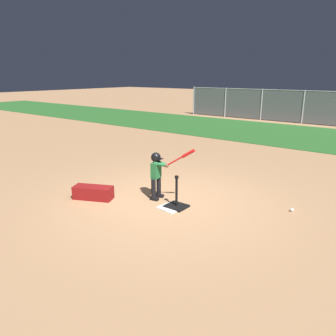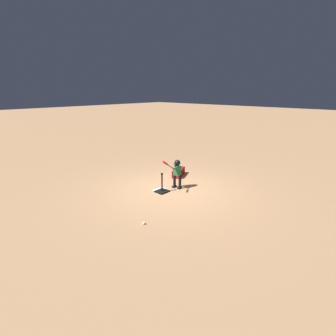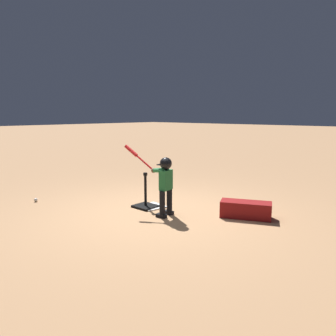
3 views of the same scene
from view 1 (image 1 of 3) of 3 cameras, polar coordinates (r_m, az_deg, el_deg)
ground_plane at (r=6.96m, az=-0.38°, el=-5.85°), size 90.00×90.00×0.00m
grass_outfield_strip at (r=15.44m, az=22.35°, el=5.21°), size 56.00×5.82×0.02m
backstop_fence at (r=18.99m, az=25.90°, el=9.48°), size 16.48×0.08×1.78m
home_plate at (r=6.64m, az=0.56°, el=-6.89°), size 0.50×0.50×0.02m
batting_tee at (r=6.65m, az=1.48°, el=-6.08°), size 0.42×0.38×0.67m
batter_child at (r=6.91m, az=-1.79°, el=-0.33°), size 0.99×0.34×1.19m
baseball at (r=6.90m, az=20.78°, el=-6.84°), size 0.07×0.07×0.07m
bleachers_center at (r=22.47m, az=9.52°, el=10.37°), size 2.75×1.82×0.92m
equipment_bag at (r=7.25m, az=-12.89°, el=-4.19°), size 0.90×0.65×0.28m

